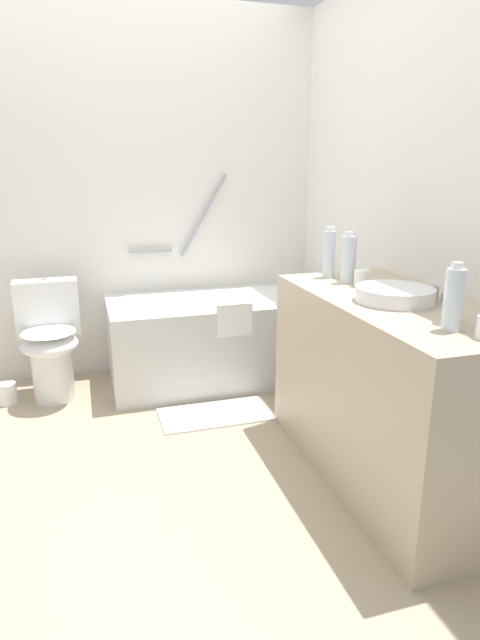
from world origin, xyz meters
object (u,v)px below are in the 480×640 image
object	(u,v)px
water_bottle_2	(351,258)
toilet_paper_roll	(7,394)
sink_faucet	(434,292)
water_bottle_3	(454,299)
water_bottle_1	(452,296)
water_bottle_4	(329,254)
bathtub	(221,335)
water_bottle_0	(348,259)
bath_mat	(215,414)
toilet	(50,341)
drinking_glass_0	(362,278)
sink_basin	(395,295)

from	to	relation	value
water_bottle_2	toilet_paper_roll	xyz separation A→B (m)	(-1.79, 0.89, -0.89)
sink_faucet	water_bottle_3	size ratio (longest dim) A/B	0.64
water_bottle_1	water_bottle_4	size ratio (longest dim) A/B	0.83
bathtub	sink_faucet	bearing A→B (deg)	-67.39
water_bottle_0	water_bottle_1	bearing A→B (deg)	-87.52
toilet_paper_roll	bathtub	bearing A→B (deg)	1.86
water_bottle_4	bath_mat	bearing A→B (deg)	152.43
toilet	water_bottle_0	world-z (taller)	water_bottle_0
drinking_glass_0	water_bottle_4	bearing A→B (deg)	101.67
toilet	bathtub	bearing A→B (deg)	88.93
bathtub	bath_mat	size ratio (longest dim) A/B	2.31
sink_faucet	toilet_paper_roll	distance (m)	2.50
water_bottle_3	water_bottle_1	bearing A→B (deg)	53.84
water_bottle_4	bath_mat	distance (m)	1.14
water_bottle_0	water_bottle_4	size ratio (longest dim) A/B	0.96
bathtub	water_bottle_3	xyz separation A→B (m)	(0.35, -1.82, 0.65)
water_bottle_1	toilet_paper_roll	distance (m)	2.60
water_bottle_0	water_bottle_2	world-z (taller)	water_bottle_0
sink_faucet	water_bottle_3	distance (m)	0.48
sink_faucet	toilet_paper_roll	size ratio (longest dim) A/B	1.15
bath_mat	water_bottle_3	bearing A→B (deg)	-66.61
bath_mat	water_bottle_2	bearing A→B (deg)	-30.92
water_bottle_4	toilet_paper_roll	xyz separation A→B (m)	(-1.71, 0.80, -0.90)
water_bottle_0	water_bottle_1	distance (m)	0.74
water_bottle_0	water_bottle_1	world-z (taller)	water_bottle_0
water_bottle_3	drinking_glass_0	distance (m)	0.73
water_bottle_3	water_bottle_2	bearing A→B (deg)	84.92
toilet	water_bottle_0	xyz separation A→B (m)	(1.47, -0.99, 0.59)
water_bottle_0	bathtub	bearing A→B (deg)	111.10
water_bottle_0	water_bottle_1	size ratio (longest dim) A/B	1.16
bath_mat	water_bottle_4	bearing A→B (deg)	-27.57
toilet	sink_basin	world-z (taller)	sink_basin
drinking_glass_0	toilet_paper_roll	bearing A→B (deg)	149.16
sink_basin	bath_mat	world-z (taller)	sink_basin
sink_basin	water_bottle_0	bearing A→B (deg)	91.22
water_bottle_4	sink_basin	bearing A→B (deg)	-86.35
water_bottle_2	water_bottle_4	xyz separation A→B (m)	(-0.08, 0.09, 0.01)
water_bottle_1	bathtub	bearing A→B (deg)	103.52
toilet	water_bottle_3	world-z (taller)	water_bottle_3
water_bottle_4	toilet_paper_roll	bearing A→B (deg)	154.85
water_bottle_1	bath_mat	distance (m)	1.61
sink_faucet	bathtub	bearing A→B (deg)	112.61
water_bottle_0	drinking_glass_0	world-z (taller)	water_bottle_0
water_bottle_0	water_bottle_2	distance (m)	0.08
sink_faucet	water_bottle_4	size ratio (longest dim) A/B	0.59
drinking_glass_0	bath_mat	distance (m)	1.19
water_bottle_3	toilet_paper_roll	size ratio (longest dim) A/B	1.81
sink_faucet	water_bottle_3	world-z (taller)	water_bottle_3
water_bottle_3	drinking_glass_0	world-z (taller)	water_bottle_3
sink_faucet	toilet_paper_roll	xyz separation A→B (m)	(-1.94, 1.36, -0.80)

